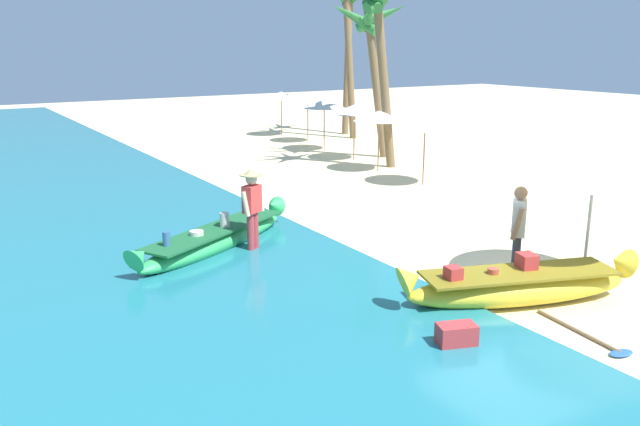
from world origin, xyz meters
TOP-DOWN VIEW (x-y plane):
  - ground_plane at (0.00, 0.00)m, footprint 80.00×80.00m
  - boat_yellow_foreground at (-1.03, -0.95)m, footprint 3.90×1.95m
  - boat_green_midground at (-3.99, 3.92)m, footprint 4.12×2.60m
  - person_vendor_hatted at (-3.42, 3.46)m, footprint 0.57×0.45m
  - person_tourist_customer at (-0.20, -0.16)m, footprint 0.55×0.52m
  - patio_umbrella_large at (0.59, -0.94)m, footprint 2.33×2.33m
  - parasol_row_0 at (3.51, 6.55)m, footprint 1.60×1.60m
  - parasol_row_1 at (3.65, 8.88)m, footprint 1.60×1.60m
  - parasol_row_2 at (4.16, 10.97)m, footprint 1.60×1.60m
  - parasol_row_3 at (4.38, 13.25)m, footprint 1.60×1.60m
  - parasol_row_4 at (4.93, 15.36)m, footprint 1.60×1.60m
  - parasol_row_5 at (4.94, 17.64)m, footprint 1.60×1.60m
  - palm_tree_tall_inland at (6.76, 15.34)m, footprint 2.74×2.39m
  - palm_tree_leaning_seaward at (7.79, 16.60)m, footprint 2.48×2.79m
  - palm_tree_mid_cluster at (3.74, 9.17)m, footprint 2.93×2.49m
  - palm_tree_far_behind at (4.71, 10.92)m, footprint 2.62×2.69m
  - cooler_box at (-2.96, -1.63)m, footprint 0.58×0.45m
  - paddle at (-1.15, -2.39)m, footprint 0.41×1.62m

SIDE VIEW (x-z plane):
  - ground_plane at x=0.00m, z-range 0.00..0.00m
  - paddle at x=-1.15m, z-range 0.00..0.06m
  - cooler_box at x=-2.96m, z-range 0.00..0.37m
  - boat_green_midground at x=-3.99m, z-range -0.11..0.64m
  - boat_yellow_foreground at x=-1.03m, z-range -0.12..0.71m
  - person_tourist_customer at x=-0.20m, z-range 0.10..1.73m
  - person_vendor_hatted at x=-3.42m, z-range 0.13..1.81m
  - parasol_row_0 at x=3.51m, z-range 0.79..2.70m
  - parasol_row_1 at x=3.65m, z-range 0.79..2.70m
  - parasol_row_2 at x=4.16m, z-range 0.79..2.70m
  - parasol_row_3 at x=4.38m, z-range 0.79..2.70m
  - parasol_row_4 at x=4.93m, z-range 0.79..2.70m
  - parasol_row_5 at x=4.94m, z-range 0.79..2.70m
  - patio_umbrella_large at x=0.59m, z-range 0.89..3.12m
  - palm_tree_far_behind at x=4.71m, z-range 1.60..6.94m
  - palm_tree_mid_cluster at x=3.74m, z-range 1.79..7.76m
  - palm_tree_leaning_seaward at x=7.79m, z-range 1.89..8.45m
  - palm_tree_tall_inland at x=6.76m, z-range 1.97..8.66m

